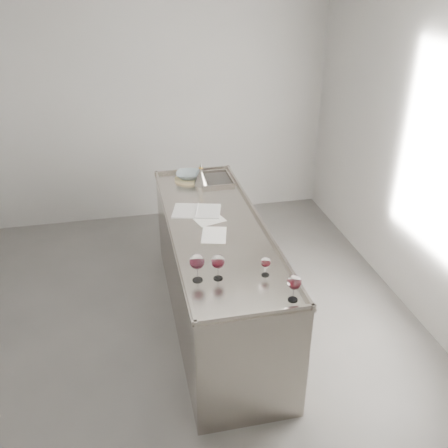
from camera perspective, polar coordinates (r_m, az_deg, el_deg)
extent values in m
cube|color=#575451|center=(4.27, -6.78, -14.06)|extent=(4.50, 5.00, 0.02)
cube|color=#ACAAA7|center=(5.87, -10.30, 13.36)|extent=(4.50, 0.02, 2.80)
cube|color=#ACAAA7|center=(4.26, 23.91, 5.83)|extent=(0.02, 5.00, 2.80)
cube|color=gray|center=(4.27, -0.86, -5.85)|extent=(0.75, 2.40, 0.92)
cube|color=gray|center=(4.03, -0.91, -0.28)|extent=(0.77, 2.42, 0.02)
cube|color=gray|center=(3.04, 3.61, -10.27)|extent=(0.77, 0.02, 0.03)
cube|color=gray|center=(5.08, -3.59, 6.17)|extent=(0.77, 0.02, 0.03)
cube|color=gray|center=(3.97, -6.09, -0.49)|extent=(0.02, 2.42, 0.03)
cube|color=gray|center=(4.09, 4.10, 0.54)|extent=(0.02, 2.42, 0.03)
cube|color=#595654|center=(4.87, -1.04, 4.98)|extent=(0.30, 0.38, 0.01)
cylinder|color=white|center=(3.36, -3.03, -6.39)|extent=(0.07, 0.07, 0.00)
cylinder|color=white|center=(3.33, -3.05, -5.67)|extent=(0.01, 0.01, 0.10)
ellipsoid|color=white|center=(3.28, -3.09, -4.30)|extent=(0.10, 0.10, 0.11)
cylinder|color=#3A0813|center=(3.29, -3.08, -4.64)|extent=(0.07, 0.07, 0.02)
cylinder|color=white|center=(3.37, -0.68, -6.21)|extent=(0.07, 0.07, 0.00)
cylinder|color=white|center=(3.34, -0.68, -5.56)|extent=(0.01, 0.01, 0.09)
ellipsoid|color=white|center=(3.30, -0.69, -4.31)|extent=(0.09, 0.09, 0.10)
cylinder|color=#3A070F|center=(3.31, -0.69, -4.61)|extent=(0.07, 0.07, 0.02)
cylinder|color=white|center=(3.21, 7.87, -8.54)|extent=(0.06, 0.06, 0.00)
cylinder|color=white|center=(3.18, 7.92, -7.88)|extent=(0.01, 0.01, 0.09)
ellipsoid|color=white|center=(3.13, 8.02, -6.60)|extent=(0.09, 0.09, 0.10)
cylinder|color=#39070D|center=(3.14, 8.00, -6.92)|extent=(0.07, 0.07, 0.02)
cylinder|color=white|center=(3.42, 4.74, -5.80)|extent=(0.05, 0.05, 0.00)
cylinder|color=white|center=(3.40, 4.76, -5.29)|extent=(0.01, 0.01, 0.07)
ellipsoid|color=white|center=(3.36, 4.80, -4.37)|extent=(0.07, 0.07, 0.07)
cylinder|color=#34070B|center=(3.37, 4.79, -4.59)|extent=(0.05, 0.05, 0.02)
cube|color=silver|center=(4.26, -4.50, 1.52)|extent=(0.26, 0.32, 0.01)
cube|color=silver|center=(4.24, -1.77, 1.47)|extent=(0.26, 0.32, 0.01)
cylinder|color=white|center=(4.25, -3.14, 1.56)|extent=(0.08, 0.27, 0.01)
cube|color=silver|center=(4.17, -2.16, 0.93)|extent=(0.32, 0.38, 0.00)
cube|color=white|center=(3.88, -1.15, -1.25)|extent=(0.25, 0.31, 0.00)
cylinder|color=beige|center=(4.88, -4.04, 5.16)|extent=(0.30, 0.30, 0.02)
imported|color=gray|center=(4.87, -4.06, 5.59)|extent=(0.30, 0.30, 0.06)
cone|color=#A0998E|center=(4.75, -2.65, 5.25)|extent=(0.15, 0.15, 0.13)
cylinder|color=#A0998E|center=(4.72, -2.67, 6.17)|extent=(0.03, 0.03, 0.03)
cylinder|color=#B37E31|center=(4.71, -2.68, 6.44)|extent=(0.04, 0.04, 0.02)
cone|color=#A0998E|center=(4.70, -2.68, 6.78)|extent=(0.03, 0.03, 0.04)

